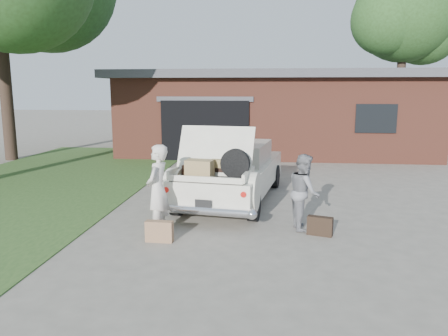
# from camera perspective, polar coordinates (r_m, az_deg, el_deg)

# --- Properties ---
(ground) EXTENTS (90.00, 90.00, 0.00)m
(ground) POSITION_cam_1_polar(r_m,az_deg,el_deg) (8.15, -0.46, -8.38)
(ground) COLOR gray
(ground) RESTS_ON ground
(grass_strip) EXTENTS (6.00, 16.00, 0.02)m
(grass_strip) POSITION_cam_1_polar(r_m,az_deg,el_deg) (12.71, -24.21, -2.43)
(grass_strip) COLOR #2D4C1E
(grass_strip) RESTS_ON ground
(house) EXTENTS (12.80, 7.80, 3.30)m
(house) POSITION_cam_1_polar(r_m,az_deg,el_deg) (19.17, 6.50, 7.42)
(house) COLOR brown
(house) RESTS_ON ground
(tree_right) EXTENTS (5.85, 5.09, 9.02)m
(tree_right) POSITION_cam_1_polar(r_m,az_deg,el_deg) (25.22, 22.73, 17.71)
(tree_right) COLOR #38281E
(tree_right) RESTS_ON ground
(sedan) EXTENTS (2.46, 4.93, 1.86)m
(sedan) POSITION_cam_1_polar(r_m,az_deg,el_deg) (10.28, 1.01, -0.44)
(sedan) COLOR beige
(sedan) RESTS_ON ground
(woman_left) EXTENTS (0.46, 0.64, 1.64)m
(woman_left) POSITION_cam_1_polar(r_m,az_deg,el_deg) (8.00, -8.65, -2.79)
(woman_left) COLOR beige
(woman_left) RESTS_ON ground
(woman_right) EXTENTS (0.64, 0.77, 1.43)m
(woman_right) POSITION_cam_1_polar(r_m,az_deg,el_deg) (8.32, 10.42, -3.05)
(woman_right) COLOR slate
(woman_right) RESTS_ON ground
(suitcase_left) EXTENTS (0.48, 0.17, 0.37)m
(suitcase_left) POSITION_cam_1_polar(r_m,az_deg,el_deg) (7.70, -8.44, -8.19)
(suitcase_left) COLOR #976D4D
(suitcase_left) RESTS_ON ground
(suitcase_right) EXTENTS (0.47, 0.27, 0.35)m
(suitcase_right) POSITION_cam_1_polar(r_m,az_deg,el_deg) (8.12, 12.42, -7.42)
(suitcase_right) COLOR black
(suitcase_right) RESTS_ON ground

